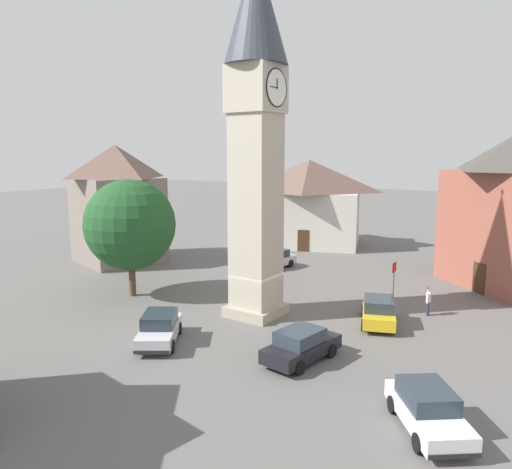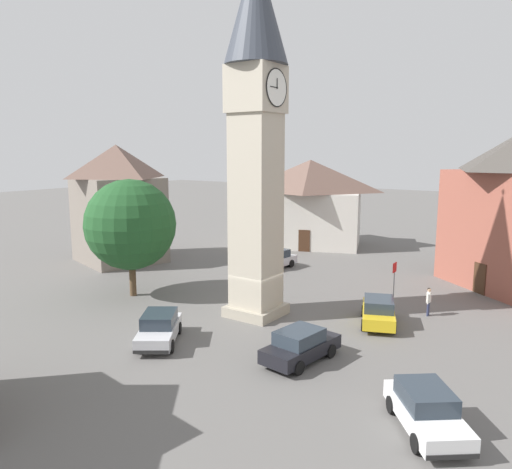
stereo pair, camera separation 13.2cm
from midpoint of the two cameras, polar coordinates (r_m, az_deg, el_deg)
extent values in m
plane|color=#605E5B|center=(29.58, 0.13, -9.24)|extent=(200.00, 200.00, 0.00)
cube|color=#A59C89|center=(29.48, 0.13, -8.69)|extent=(2.91, 2.91, 0.60)
cube|color=#B7AD99|center=(28.21, 0.13, 2.57)|extent=(2.33, 2.33, 11.00)
cube|color=#B7AD99|center=(28.19, 0.14, 16.38)|extent=(2.61, 2.61, 2.56)
cone|color=#383D47|center=(29.02, 0.14, 24.85)|extent=(3.52, 3.52, 6.05)
cylinder|color=white|center=(27.46, 2.53, 16.55)|extent=(1.96, 0.04, 1.96)
torus|color=black|center=(27.46, 2.55, 16.55)|extent=(2.02, 0.06, 2.02)
cube|color=black|center=(27.47, 2.61, 17.00)|extent=(0.05, 0.02, 0.55)
cube|color=black|center=(27.20, 2.26, 16.62)|extent=(0.74, 0.02, 0.04)
cylinder|color=white|center=(28.97, -2.13, 16.19)|extent=(1.96, 0.04, 1.96)
torus|color=black|center=(28.97, -2.14, 16.19)|extent=(2.02, 0.06, 2.02)
cube|color=silver|center=(25.76, -10.96, -10.94)|extent=(4.33, 3.74, 0.64)
cube|color=#28333D|center=(25.69, -10.95, -9.52)|extent=(2.61, 2.48, 0.64)
cylinder|color=black|center=(24.60, -9.60, -12.58)|extent=(0.65, 0.55, 0.64)
cylinder|color=black|center=(24.90, -13.33, -12.43)|extent=(0.65, 0.55, 0.64)
cylinder|color=black|center=(26.86, -8.75, -10.62)|extent=(0.65, 0.55, 0.64)
cylinder|color=black|center=(27.14, -12.15, -10.51)|extent=(0.65, 0.55, 0.64)
cube|color=black|center=(24.00, -11.85, -13.10)|extent=(1.05, 1.43, 0.16)
cube|color=gold|center=(28.72, 14.04, -8.88)|extent=(4.44, 3.12, 0.64)
cube|color=#28333D|center=(28.38, 14.10, -7.79)|extent=(2.53, 2.24, 0.64)
cylinder|color=black|center=(29.95, 12.42, -8.58)|extent=(0.68, 0.45, 0.64)
cylinder|color=black|center=(30.00, 15.51, -8.68)|extent=(0.68, 0.45, 0.64)
cylinder|color=black|center=(27.62, 12.39, -10.16)|extent=(0.68, 0.45, 0.64)
cylinder|color=black|center=(27.68, 15.75, -10.26)|extent=(0.68, 0.45, 0.64)
cube|color=black|center=(30.70, 13.94, -8.09)|extent=(0.74, 1.59, 0.16)
cube|color=black|center=(23.40, 5.39, -12.96)|extent=(4.29, 2.23, 0.64)
cube|color=#28333D|center=(23.06, 5.18, -11.65)|extent=(2.29, 1.83, 0.64)
cylinder|color=black|center=(24.86, 5.62, -12.25)|extent=(0.66, 0.30, 0.64)
cylinder|color=black|center=(24.01, 8.76, -13.13)|extent=(0.66, 0.30, 0.64)
cylinder|color=black|center=(23.08, 1.84, -13.98)|extent=(0.66, 0.30, 0.64)
cylinder|color=black|center=(22.16, 5.10, -15.05)|extent=(0.66, 0.30, 0.64)
cube|color=black|center=(25.01, 8.23, -12.04)|extent=(0.34, 1.67, 0.16)
cube|color=white|center=(19.05, 19.24, -19.03)|extent=(4.28, 3.87, 0.64)
cube|color=#28333D|center=(18.89, 19.17, -17.17)|extent=(2.62, 2.52, 0.64)
cylinder|color=black|center=(18.52, 23.19, -21.12)|extent=(0.64, 0.57, 0.64)
cylinder|color=black|center=(17.92, 18.25, -21.92)|extent=(0.64, 0.57, 0.64)
cylinder|color=black|center=(20.46, 20.00, -17.83)|extent=(0.64, 0.57, 0.64)
cylinder|color=black|center=(19.92, 15.54, -18.38)|extent=(0.64, 0.57, 0.64)
cube|color=black|center=(17.57, 21.90, -22.63)|extent=(1.12, 1.39, 0.16)
cube|color=silver|center=(40.77, 2.22, -3.11)|extent=(4.26, 2.14, 0.64)
cube|color=#28333D|center=(40.75, 2.36, -2.23)|extent=(2.26, 1.78, 0.64)
cylinder|color=black|center=(39.41, 2.00, -3.96)|extent=(0.66, 0.29, 0.64)
cylinder|color=black|center=(40.40, 0.24, -3.61)|extent=(0.66, 0.29, 0.64)
cylinder|color=black|center=(41.30, 4.16, -3.35)|extent=(0.66, 0.29, 0.64)
cylinder|color=black|center=(42.25, 2.42, -3.04)|extent=(0.66, 0.29, 0.64)
cube|color=black|center=(39.30, 0.37, -3.92)|extent=(0.30, 1.67, 0.16)
cylinder|color=#2D3351|center=(31.11, 19.37, -8.05)|extent=(0.13, 0.13, 0.82)
cylinder|color=#2D3351|center=(30.94, 19.31, -8.14)|extent=(0.13, 0.13, 0.82)
cube|color=white|center=(30.83, 19.41, -6.83)|extent=(0.38, 0.25, 0.60)
cylinder|color=white|center=(31.06, 19.49, -6.81)|extent=(0.09, 0.09, 0.60)
cylinder|color=white|center=(30.62, 19.32, -7.04)|extent=(0.09, 0.09, 0.60)
sphere|color=tan|center=(30.71, 19.46, -6.03)|extent=(0.22, 0.22, 0.22)
sphere|color=black|center=(30.70, 19.44, -5.99)|extent=(0.20, 0.20, 0.20)
cylinder|color=brown|center=(34.02, -13.93, -4.62)|extent=(0.44, 0.44, 2.72)
sphere|color=#1E4C23|center=(33.36, -14.17, 1.12)|extent=(5.95, 5.95, 5.95)
cube|color=slate|center=(44.61, -15.43, 1.65)|extent=(7.79, 8.07, 7.31)
pyramid|color=brown|center=(44.22, -15.72, 8.14)|extent=(8.18, 8.48, 2.79)
cube|color=#422819|center=(42.06, -13.42, -2.33)|extent=(1.08, 0.38, 2.10)
cube|color=beige|center=(50.89, 6.26, 1.86)|extent=(10.16, 11.80, 5.51)
pyramid|color=brown|center=(50.49, 6.35, 6.75)|extent=(10.66, 12.39, 3.19)
cube|color=#422819|center=(47.67, 5.65, -0.73)|extent=(0.47, 1.06, 2.10)
cube|color=#422819|center=(36.81, 24.47, -4.64)|extent=(0.75, 0.91, 2.10)
cylinder|color=gray|center=(31.91, 15.70, -6.13)|extent=(0.07, 0.07, 2.20)
cube|color=red|center=(31.57, 15.81, -3.68)|extent=(0.60, 0.04, 0.60)
camera|label=1|loc=(0.07, -89.87, 0.02)|focal=34.70mm
camera|label=2|loc=(0.07, 90.13, -0.02)|focal=34.70mm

